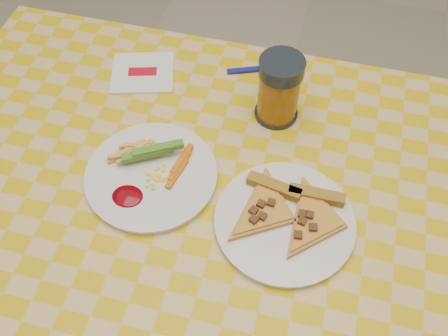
% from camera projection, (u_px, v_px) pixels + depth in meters
% --- Properties ---
extents(ground, '(8.00, 8.00, 0.00)m').
position_uv_depth(ground, '(223.00, 334.00, 1.52)').
color(ground, beige).
rests_on(ground, ground).
extents(table, '(1.28, 0.88, 0.76)m').
position_uv_depth(table, '(223.00, 227.00, 0.97)').
color(table, white).
rests_on(table, ground).
extents(plate_left, '(0.27, 0.27, 0.01)m').
position_uv_depth(plate_left, '(151.00, 176.00, 0.94)').
color(plate_left, silver).
rests_on(plate_left, table).
extents(plate_right, '(0.32, 0.32, 0.01)m').
position_uv_depth(plate_right, '(284.00, 222.00, 0.88)').
color(plate_right, silver).
rests_on(plate_right, table).
extents(fries_veggies, '(0.18, 0.16, 0.04)m').
position_uv_depth(fries_veggies, '(149.00, 164.00, 0.93)').
color(fries_veggies, '#F2BD4D').
rests_on(fries_veggies, plate_left).
extents(pizza_slices, '(0.23, 0.21, 0.02)m').
position_uv_depth(pizza_slices, '(289.00, 211.00, 0.88)').
color(pizza_slices, gold).
rests_on(pizza_slices, plate_right).
extents(drink_glass, '(0.09, 0.09, 0.15)m').
position_uv_depth(drink_glass, '(279.00, 90.00, 0.98)').
color(drink_glass, black).
rests_on(drink_glass, table).
extents(napkin, '(0.16, 0.16, 0.01)m').
position_uv_depth(napkin, '(143.00, 73.00, 1.10)').
color(napkin, white).
rests_on(napkin, table).
extents(fork, '(0.15, 0.07, 0.01)m').
position_uv_depth(fork, '(263.00, 69.00, 1.11)').
color(fork, navy).
rests_on(fork, table).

